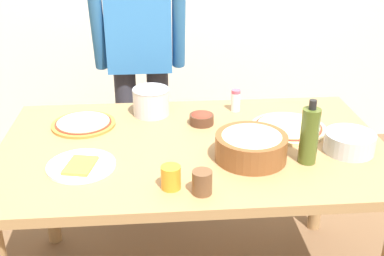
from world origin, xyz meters
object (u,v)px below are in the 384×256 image
(pizza_raw_on_board, at_px, (288,127))
(steel_pot, at_px, (151,101))
(dining_table, at_px, (193,163))
(popcorn_bowl, at_px, (251,145))
(mixing_bowl_steel, at_px, (349,142))
(pizza_cooked_on_tray, at_px, (83,124))
(cup_orange, at_px, (171,177))
(plate_with_slice, at_px, (81,166))
(small_sauce_bowl, at_px, (202,118))
(olive_oil_bottle, at_px, (309,135))
(cup_small_brown, at_px, (203,182))
(person_cook, at_px, (140,53))
(salt_shaker, at_px, (236,100))

(pizza_raw_on_board, height_order, steel_pot, steel_pot)
(dining_table, bearing_deg, popcorn_bowl, -34.00)
(pizza_raw_on_board, height_order, mixing_bowl_steel, mixing_bowl_steel)
(pizza_cooked_on_tray, xyz_separation_m, cup_orange, (0.37, -0.56, 0.03))
(plate_with_slice, height_order, small_sauce_bowl, small_sauce_bowl)
(popcorn_bowl, xyz_separation_m, olive_oil_bottle, (0.21, -0.04, 0.05))
(olive_oil_bottle, height_order, cup_orange, olive_oil_bottle)
(pizza_raw_on_board, height_order, cup_small_brown, cup_small_brown)
(pizza_cooked_on_tray, xyz_separation_m, cup_small_brown, (0.48, -0.60, 0.03))
(person_cook, distance_m, small_sauce_bowl, 0.64)
(person_cook, distance_m, steel_pot, 0.45)
(small_sauce_bowl, bearing_deg, mixing_bowl_steel, -29.14)
(pizza_cooked_on_tray, bearing_deg, salt_shaker, 9.26)
(small_sauce_bowl, height_order, cup_small_brown, cup_small_brown)
(dining_table, height_order, mixing_bowl_steel, mixing_bowl_steel)
(olive_oil_bottle, height_order, cup_small_brown, olive_oil_bottle)
(dining_table, height_order, popcorn_bowl, popcorn_bowl)
(pizza_cooked_on_tray, height_order, plate_with_slice, plate_with_slice)
(plate_with_slice, xyz_separation_m, salt_shaker, (0.67, 0.50, 0.04))
(steel_pot, height_order, cup_orange, steel_pot)
(plate_with_slice, relative_size, olive_oil_bottle, 1.02)
(cup_orange, bearing_deg, mixing_bowl_steel, 16.74)
(pizza_cooked_on_tray, distance_m, small_sauce_bowl, 0.53)
(cup_small_brown, bearing_deg, steel_pot, 103.79)
(dining_table, xyz_separation_m, person_cook, (-0.23, 0.76, 0.27))
(person_cook, bearing_deg, plate_with_slice, -103.05)
(pizza_raw_on_board, relative_size, steel_pot, 1.93)
(pizza_cooked_on_tray, distance_m, olive_oil_bottle, 1.00)
(cup_small_brown, bearing_deg, person_cook, 101.39)
(steel_pot, bearing_deg, dining_table, -62.70)
(popcorn_bowl, distance_m, mixing_bowl_steel, 0.41)
(plate_with_slice, height_order, olive_oil_bottle, olive_oil_bottle)
(person_cook, height_order, cup_small_brown, person_cook)
(mixing_bowl_steel, distance_m, salt_shaker, 0.60)
(dining_table, xyz_separation_m, olive_oil_bottle, (0.43, -0.19, 0.20))
(person_cook, height_order, pizza_raw_on_board, person_cook)
(person_cook, xyz_separation_m, mixing_bowl_steel, (0.84, -0.87, -0.14))
(steel_pot, bearing_deg, salt_shaker, 1.35)
(olive_oil_bottle, bearing_deg, popcorn_bowl, 168.79)
(person_cook, xyz_separation_m, cup_small_brown, (0.23, -1.13, -0.14))
(steel_pot, distance_m, cup_orange, 0.67)
(person_cook, relative_size, plate_with_slice, 6.23)
(popcorn_bowl, bearing_deg, person_cook, 115.99)
(plate_with_slice, bearing_deg, salt_shaker, 36.72)
(pizza_raw_on_board, bearing_deg, salt_shaker, 131.02)
(cup_orange, relative_size, cup_small_brown, 1.00)
(dining_table, xyz_separation_m, popcorn_bowl, (0.21, -0.14, 0.15))
(steel_pot, bearing_deg, cup_orange, -84.38)
(person_cook, relative_size, salt_shaker, 15.28)
(cup_orange, height_order, salt_shaker, salt_shaker)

